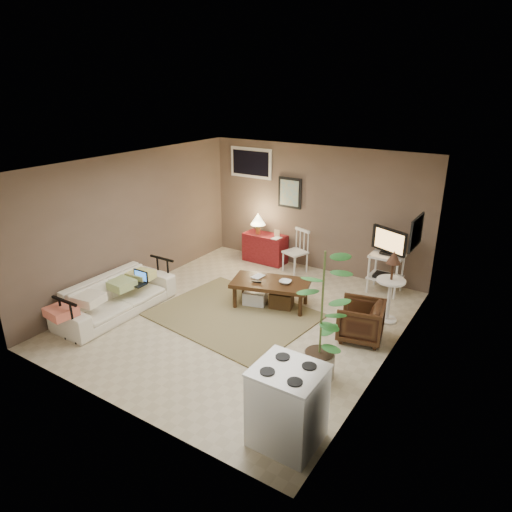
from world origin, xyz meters
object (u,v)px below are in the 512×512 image
Objects in this scene: spindle_chair at (296,252)px; side_table at (391,278)px; stove at (287,405)px; tv_stand at (387,259)px; sofa at (115,291)px; armchair at (361,319)px; red_console at (264,245)px; potted_plant at (322,312)px; coffee_table at (270,291)px.

side_table is at bearing -24.84° from spindle_chair.
spindle_chair is 4.53m from stove.
tv_stand is 1.01× the size of side_table.
sofa is at bearing -150.95° from side_table.
sofa is 3.78m from stove.
armchair is at bearing -69.30° from sofa.
stove is at bearing -55.72° from red_console.
sofa is 1.14× the size of potted_plant.
side_table reaches higher than sofa.
side_table is 0.67× the size of potted_plant.
tv_stand is 1.86× the size of armchair.
coffee_table is 1.58m from spindle_chair.
side_table reaches higher than armchair.
potted_plant reaches higher than stove.
potted_plant is at bearing 99.32° from stove.
tv_stand is 2.90m from potted_plant.
red_console is at bearing 124.31° from coffee_table.
red_console reaches higher than stove.
sofa reaches higher than armchair.
red_console is at bearing 124.28° from stove.
sofa reaches higher than coffee_table.
spindle_chair is at bearing -27.68° from sofa.
spindle_chair is (-0.34, 1.54, 0.13)m from coffee_table.
spindle_chair is 2.60m from armchair.
stove is at bearing -80.68° from potted_plant.
tv_stand is at bearing 174.58° from armchair.
red_console reaches higher than spindle_chair.
sofa is (-1.95, -1.52, 0.12)m from coffee_table.
sofa is at bearing -176.92° from potted_plant.
red_console reaches higher than sofa.
sofa is 3.28m from red_console.
potted_plant is at bearing -17.16° from armchair.
sofa is 3.13× the size of armchair.
armchair is 1.31m from potted_plant.
coffee_table is at bearing 138.55° from potted_plant.
red_console is 0.80m from spindle_chair.
stove is at bearing -85.88° from tv_stand.
armchair is at bearing -33.71° from red_console.
tv_stand reaches higher than stove.
armchair reaches higher than coffee_table.
tv_stand reaches higher than coffee_table.
armchair is (3.56, 1.35, -0.07)m from sofa.
spindle_chair is at bearing 122.83° from potted_plant.
tv_stand is at bearing 110.74° from side_table.
sofa is at bearing 164.99° from stove.
armchair is (1.61, -0.17, 0.05)m from coffee_table.
spindle_chair reaches higher than sofa.
stove is (0.29, -4.04, -0.18)m from tv_stand.
stove reaches higher than sofa.
sofa is 3.50m from potted_plant.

